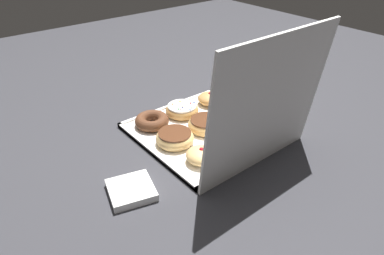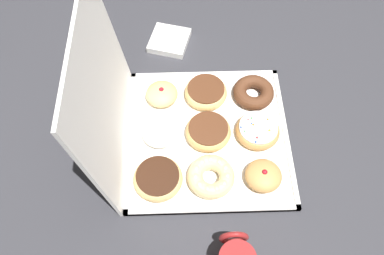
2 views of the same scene
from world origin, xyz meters
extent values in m
plane|color=#333338|center=(0.00, 0.00, 0.00)|extent=(3.00, 3.00, 0.00)
cube|color=white|center=(0.00, 0.00, 0.01)|extent=(0.42, 0.42, 0.01)
cube|color=white|center=(0.00, -0.20, 0.01)|extent=(0.42, 0.01, 0.01)
cube|color=white|center=(0.00, 0.20, 0.01)|extent=(0.42, 0.01, 0.01)
cube|color=white|center=(-0.20, 0.00, 0.01)|extent=(0.01, 0.42, 0.01)
cube|color=white|center=(0.20, 0.00, 0.01)|extent=(0.01, 0.42, 0.01)
cube|color=white|center=(0.00, 0.24, 0.19)|extent=(0.42, 0.05, 0.39)
ellipsoid|color=tan|center=(-0.13, -0.13, 0.03)|extent=(0.09, 0.09, 0.04)
sphere|color=#B21923|center=(-0.13, -0.13, 0.05)|extent=(0.01, 0.01, 0.01)
torus|color=tan|center=(0.00, -0.13, 0.03)|extent=(0.11, 0.11, 0.03)
cylinder|color=white|center=(0.00, -0.13, 0.04)|extent=(0.10, 0.10, 0.01)
sphere|color=blue|center=(0.01, -0.11, 0.05)|extent=(0.00, 0.00, 0.00)
sphere|color=red|center=(0.02, -0.10, 0.05)|extent=(0.00, 0.00, 0.00)
sphere|color=green|center=(-0.01, -0.09, 0.05)|extent=(0.00, 0.00, 0.00)
sphere|color=yellow|center=(-0.01, -0.15, 0.05)|extent=(0.01, 0.01, 0.01)
sphere|color=blue|center=(0.00, -0.08, 0.05)|extent=(0.01, 0.01, 0.01)
sphere|color=orange|center=(0.01, -0.11, 0.05)|extent=(0.01, 0.01, 0.01)
sphere|color=orange|center=(0.02, -0.15, 0.05)|extent=(0.00, 0.00, 0.00)
sphere|color=blue|center=(-0.04, -0.11, 0.05)|extent=(0.01, 0.01, 0.01)
sphere|color=red|center=(-0.03, -0.12, 0.05)|extent=(0.01, 0.01, 0.01)
sphere|color=green|center=(0.03, -0.11, 0.05)|extent=(0.00, 0.00, 0.00)
torus|color=#59331E|center=(0.12, -0.13, 0.03)|extent=(0.11, 0.11, 0.04)
torus|color=#EACC8C|center=(-0.13, 0.00, 0.03)|extent=(0.12, 0.12, 0.04)
sphere|color=#EACC8C|center=(-0.09, 0.00, 0.04)|extent=(0.02, 0.02, 0.02)
sphere|color=#EACC8C|center=(-0.09, 0.02, 0.04)|extent=(0.02, 0.02, 0.02)
sphere|color=#EACC8C|center=(-0.11, 0.03, 0.04)|extent=(0.02, 0.02, 0.02)
sphere|color=#EACC8C|center=(-0.13, 0.04, 0.04)|extent=(0.02, 0.02, 0.02)
sphere|color=#EACC8C|center=(-0.15, 0.03, 0.04)|extent=(0.02, 0.02, 0.02)
sphere|color=#EACC8C|center=(-0.16, 0.01, 0.04)|extent=(0.02, 0.02, 0.02)
sphere|color=#EACC8C|center=(-0.16, -0.01, 0.04)|extent=(0.02, 0.02, 0.02)
sphere|color=#EACC8C|center=(-0.15, -0.03, 0.04)|extent=(0.02, 0.02, 0.02)
sphere|color=#EACC8C|center=(-0.13, -0.04, 0.04)|extent=(0.02, 0.02, 0.02)
sphere|color=#EACC8C|center=(-0.11, -0.03, 0.04)|extent=(0.02, 0.02, 0.02)
sphere|color=#EACC8C|center=(-0.09, -0.02, 0.04)|extent=(0.02, 0.02, 0.02)
torus|color=tan|center=(0.00, 0.00, 0.03)|extent=(0.12, 0.12, 0.04)
cylinder|color=#59331E|center=(0.00, 0.00, 0.05)|extent=(0.10, 0.10, 0.01)
torus|color=#E5B770|center=(0.13, 0.00, 0.03)|extent=(0.12, 0.12, 0.04)
cylinder|color=#59331E|center=(0.13, 0.00, 0.05)|extent=(0.10, 0.10, 0.01)
torus|color=#E5B770|center=(-0.13, 0.13, 0.03)|extent=(0.12, 0.12, 0.04)
cylinder|color=#381E11|center=(-0.13, 0.13, 0.04)|extent=(0.10, 0.10, 0.01)
ellipsoid|color=white|center=(0.00, 0.12, 0.03)|extent=(0.09, 0.09, 0.04)
ellipsoid|color=#E5B770|center=(0.12, 0.12, 0.03)|extent=(0.09, 0.09, 0.04)
sphere|color=#B21923|center=(0.12, 0.12, 0.05)|extent=(0.01, 0.01, 0.01)
torus|color=maroon|center=(-0.28, -0.04, 0.05)|extent=(0.01, 0.06, 0.06)
cube|color=white|center=(0.34, 0.10, 0.01)|extent=(0.14, 0.14, 0.02)
camera|label=1|loc=(0.64, 0.72, 0.61)|focal=32.50mm
camera|label=2|loc=(-0.52, 0.06, 0.91)|focal=37.19mm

